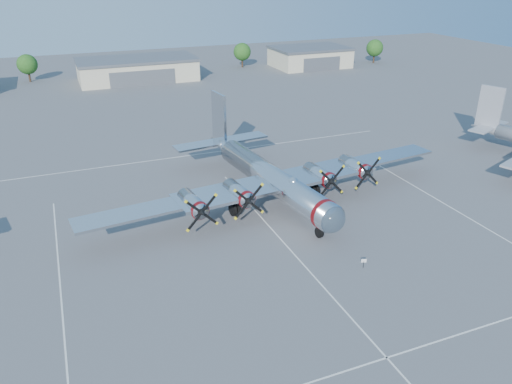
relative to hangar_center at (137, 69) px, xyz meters
name	(u,v)px	position (x,y,z in m)	size (l,w,h in m)	color
ground	(269,226)	(0.00, -81.96, -2.71)	(260.00, 260.00, 0.00)	#5A5A5D
parking_lines	(275,233)	(0.00, -83.71, -2.71)	(60.00, 50.08, 0.01)	silver
hangar_center	(137,69)	(0.00, 0.00, 0.00)	(28.60, 14.60, 5.40)	beige
hangar_east	(310,57)	(48.00, 0.00, 0.00)	(20.60, 14.60, 5.40)	beige
tree_west	(27,64)	(-25.00, 8.04, 1.51)	(4.80, 4.80, 6.64)	#382619
tree_east	(242,52)	(30.00, 6.04, 1.51)	(4.80, 4.80, 6.64)	#382619
tree_far_east	(375,48)	(68.00, -1.96, 1.51)	(4.80, 4.80, 6.64)	#382619
main_bomber_b29	(267,198)	(2.65, -75.40, -2.71)	(46.75, 31.97, 10.34)	silver
info_placard	(364,262)	(5.06, -93.07, -2.02)	(0.50, 0.20, 0.98)	black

